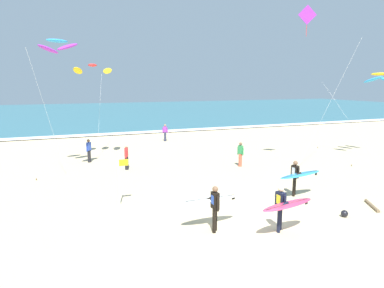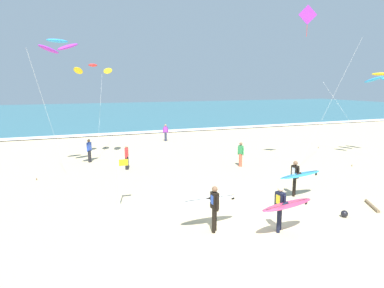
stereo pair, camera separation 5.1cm
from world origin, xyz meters
TOP-DOWN VIEW (x-y plane):
  - ground_plane at (0.00, 0.00)m, footprint 160.00×160.00m
  - ocean_water at (0.00, 55.51)m, footprint 160.00×60.00m
  - shoreline_foam at (0.00, 25.81)m, footprint 160.00×1.77m
  - surfer_lead at (-2.11, 0.31)m, footprint 2.24×0.88m
  - surfer_trailing at (0.11, -0.85)m, footprint 2.21×1.02m
  - surfer_third at (3.18, 2.24)m, footprint 2.33×0.97m
  - kite_arc_cobalt_near at (-6.89, 10.71)m, footprint 2.78×2.87m
  - kite_diamond_violet_mid at (7.30, 6.99)m, footprint 3.85×1.38m
  - kite_arc_scarlet_far at (-4.68, 14.32)m, footprint 2.78×4.98m
  - kite_arc_golden_high at (14.17, 7.49)m, footprint 2.80×5.26m
  - bystander_blue_top at (-5.29, 13.34)m, footprint 0.36×0.39m
  - bystander_purple_top at (2.10, 19.76)m, footprint 0.46×0.30m
  - bystander_green_top at (3.68, 8.49)m, footprint 0.28×0.48m
  - bystander_red_top at (-3.31, 10.39)m, footprint 0.28×0.47m
  - lifeguard_flag at (-4.76, 4.20)m, footprint 0.45×0.05m
  - beach_ball at (3.34, -0.53)m, footprint 0.28×0.28m
  - driftwood_log at (5.33, -0.12)m, footprint 0.79×1.29m

SIDE VIEW (x-z plane):
  - ground_plane at x=0.00m, z-range 0.00..0.00m
  - ocean_water at x=0.00m, z-range 0.00..0.08m
  - driftwood_log at x=5.33m, z-range 0.00..0.13m
  - shoreline_foam at x=0.00m, z-range 0.08..0.09m
  - beach_ball at x=3.34m, z-range 0.00..0.28m
  - bystander_blue_top at x=-5.29m, z-range 0.02..1.61m
  - bystander_purple_top at x=2.10m, z-range 0.02..1.61m
  - bystander_green_top at x=3.68m, z-range 0.02..1.61m
  - bystander_red_top at x=-3.31m, z-range 0.02..1.61m
  - surfer_lead at x=-2.11m, z-range 0.19..1.90m
  - surfer_trailing at x=0.11m, z-range 0.19..1.90m
  - surfer_third at x=3.18m, z-range 0.20..1.90m
  - lifeguard_flag at x=-4.76m, z-range 0.22..2.32m
  - kite_arc_golden_high at x=14.17m, z-range 2.66..8.72m
  - kite_arc_scarlet_far at x=-4.68m, z-range 2.96..9.59m
  - kite_arc_cobalt_near at x=-6.89m, z-range 3.50..11.24m
  - kite_diamond_violet_mid at x=7.30m, z-range 4.00..13.93m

